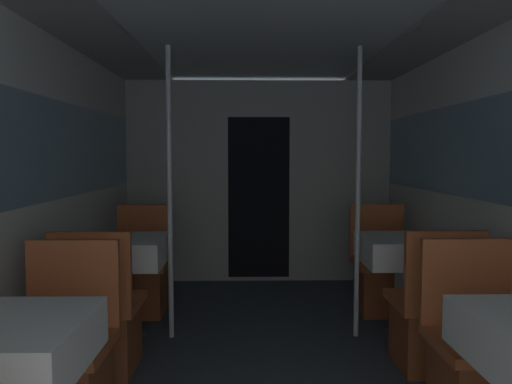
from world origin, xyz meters
The scene contains 14 objects.
wall_left centered at (-1.40, 1.94, 1.09)m, with size 0.05×6.69×2.09m.
ceiling_panel centered at (0.00, 1.94, 2.14)m, with size 2.80×6.69×0.07m.
bulkhead_far centered at (0.00, 4.37, 1.04)m, with size 2.74×0.09×2.09m.
dining_table_left_0 centered at (-1.02, 0.92, 0.60)m, with size 0.60×0.60×0.73m.
chair_left_far_0 centered at (-1.02, 1.49, 0.27)m, with size 0.47×0.47×0.90m.
dining_table_left_1 centered at (-1.02, 2.71, 0.60)m, with size 0.60×0.60×0.73m.
chair_left_near_1 centered at (-1.02, 2.13, 0.27)m, with size 0.47×0.47×0.90m.
chair_left_far_1 centered at (-1.02, 3.28, 0.27)m, with size 0.47×0.47×0.90m.
support_pole_left_1 centered at (-0.68, 2.71, 1.05)m, with size 0.04×0.04×2.09m.
chair_right_far_0 centered at (1.02, 1.49, 0.27)m, with size 0.47×0.47×0.90m.
dining_table_right_1 centered at (1.02, 2.71, 0.60)m, with size 0.60×0.60×0.73m.
chair_right_near_1 centered at (1.02, 2.13, 0.27)m, with size 0.47×0.47×0.90m.
chair_right_far_1 centered at (1.02, 3.28, 0.27)m, with size 0.47×0.47×0.90m.
support_pole_right_1 centered at (0.68, 2.71, 1.05)m, with size 0.04×0.04×2.09m.
Camera 1 is at (-0.12, -0.86, 1.33)m, focal length 35.00 mm.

